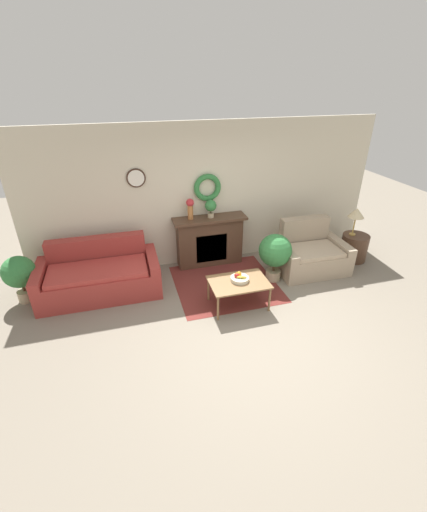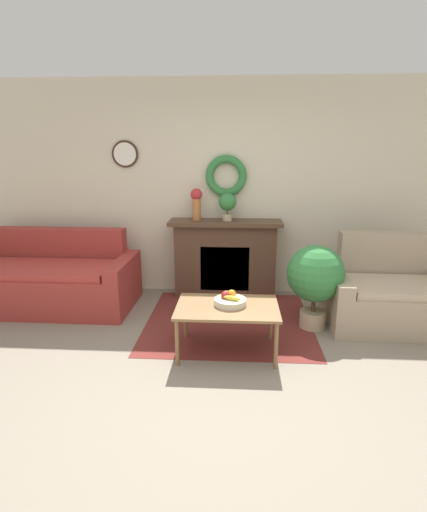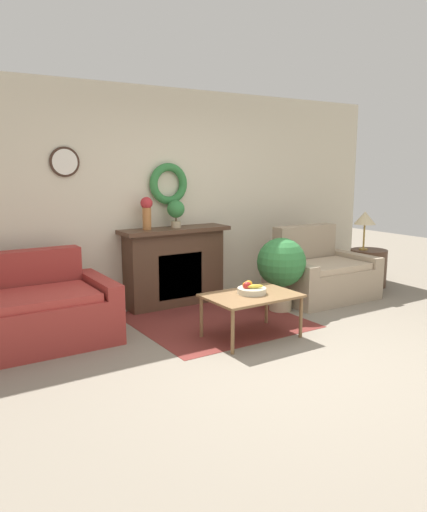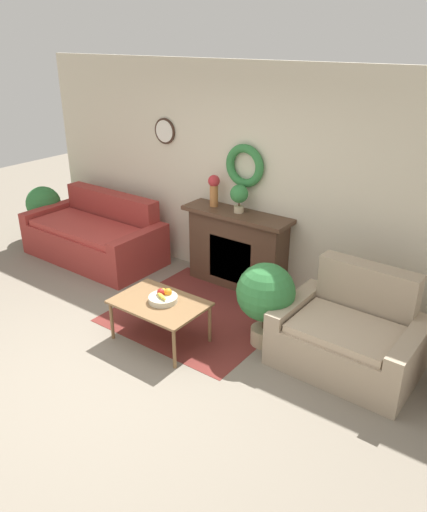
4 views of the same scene
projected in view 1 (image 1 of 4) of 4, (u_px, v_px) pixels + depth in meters
The scene contains 14 objects.
ground_plane at pixel (253, 335), 5.03m from camera, with size 16.00×16.00×0.00m, color gray.
floor_rug at pixel (225, 283), 6.26m from camera, with size 1.80×1.74×0.01m.
wall_back at pixel (208, 195), 6.50m from camera, with size 6.80×0.17×2.70m.
fireplace at pixel (210, 240), 6.72m from camera, with size 1.41×0.41×0.99m.
couch_left at pixel (100, 276), 5.90m from camera, with size 2.02×1.01×0.89m.
loveseat_right at pixel (310, 254), 6.61m from camera, with size 1.33×0.97×0.94m.
coffee_table at pixel (239, 284), 5.49m from camera, with size 0.94×0.64×0.46m.
fruit_bowl at pixel (239, 278), 5.48m from camera, with size 0.30×0.30×0.13m.
side_table_by_loveseat at pixel (354, 247), 6.97m from camera, with size 0.53×0.53×0.54m.
table_lamp at pixel (357, 213), 6.65m from camera, with size 0.31×0.31×0.56m.
vase_on_mantel_left at pixel (190, 207), 6.30m from camera, with size 0.15×0.15×0.39m.
potted_plant_on_mantel at pixel (211, 207), 6.38m from camera, with size 0.22×0.22×0.34m.
potted_plant_floor_by_couch at pixel (19, 274), 5.55m from camera, with size 0.53×0.53×0.82m.
potted_plant_floor_by_loveseat at pixel (275, 252), 6.13m from camera, with size 0.60×0.60×0.90m.
Camera 1 is at (-1.62, -3.58, 3.39)m, focal length 24.00 mm.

